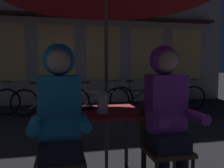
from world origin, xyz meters
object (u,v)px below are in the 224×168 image
(bicycle_fourth, at_px, (140,98))
(bicycle_fifth, at_px, (175,97))
(book, at_px, (86,108))
(chair_right, at_px, (163,142))
(chair_left, at_px, (60,150))
(person_left_hooded, at_px, (60,110))
(potted_plant, at_px, (179,88))
(cafe_table, at_px, (106,120))
(lantern, at_px, (102,101))
(bicycle_third, at_px, (97,100))
(person_right_hooded, at_px, (167,106))
(bicycle_second, at_px, (47,101))

(bicycle_fourth, height_order, bicycle_fifth, same)
(bicycle_fourth, relative_size, book, 8.40)
(book, bearing_deg, chair_right, -52.17)
(chair_left, relative_size, person_left_hooded, 0.62)
(bicycle_fifth, relative_size, book, 8.32)
(chair_left, height_order, potted_plant, potted_plant)
(person_left_hooded, height_order, book, person_left_hooded)
(bicycle_fourth, xyz_separation_m, potted_plant, (1.38, 0.46, 0.20))
(cafe_table, height_order, lantern, lantern)
(person_left_hooded, bearing_deg, bicycle_third, 76.53)
(chair_left, bearing_deg, person_left_hooded, -90.00)
(bicycle_fourth, xyz_separation_m, book, (-1.82, -3.43, 0.41))
(bicycle_third, height_order, bicycle_fifth, same)
(lantern, relative_size, bicycle_fourth, 0.14)
(lantern, distance_m, chair_left, 0.62)
(chair_right, bearing_deg, person_right_hooded, -90.00)
(person_left_hooded, relative_size, bicycle_second, 0.84)
(chair_left, bearing_deg, person_right_hooded, -3.39)
(lantern, xyz_separation_m, bicycle_second, (-0.73, 3.62, -0.51))
(bicycle_third, distance_m, bicycle_fifth, 2.17)
(bicycle_fifth, bearing_deg, bicycle_third, -178.30)
(lantern, xyz_separation_m, person_right_hooded, (0.54, -0.32, -0.01))
(chair_left, distance_m, bicycle_fifth, 4.91)
(bicycle_third, height_order, book, bicycle_third)
(person_right_hooded, relative_size, potted_plant, 1.52)
(cafe_table, relative_size, bicycle_second, 0.44)
(chair_left, distance_m, bicycle_second, 3.90)
(cafe_table, distance_m, potted_plant, 5.02)
(person_right_hooded, relative_size, bicycle_fifth, 0.84)
(bicycle_fifth, height_order, book, bicycle_fifth)
(bicycle_fourth, bearing_deg, chair_right, -106.23)
(lantern, xyz_separation_m, chair_left, (-0.42, -0.26, -0.37))
(person_left_hooded, height_order, bicycle_third, person_left_hooded)
(cafe_table, relative_size, person_left_hooded, 0.53)
(cafe_table, bearing_deg, bicycle_fourth, 65.49)
(bicycle_second, bearing_deg, book, -80.00)
(bicycle_third, xyz_separation_m, potted_plant, (2.57, 0.63, 0.20))
(lantern, height_order, potted_plant, lantern)
(chair_left, height_order, chair_right, same)
(lantern, distance_m, person_left_hooded, 0.52)
(cafe_table, height_order, person_left_hooded, person_left_hooded)
(bicycle_fifth, bearing_deg, potted_plant, 54.51)
(lantern, xyz_separation_m, bicycle_fourth, (1.69, 3.67, -0.51))
(lantern, distance_m, person_right_hooded, 0.63)
(chair_left, relative_size, potted_plant, 0.95)
(lantern, bearing_deg, chair_right, -25.51)
(bicycle_third, bearing_deg, chair_left, -103.66)
(person_right_hooded, xyz_separation_m, bicycle_second, (-1.28, 3.94, -0.50))
(lantern, relative_size, book, 1.16)
(lantern, bearing_deg, potted_plant, 53.38)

